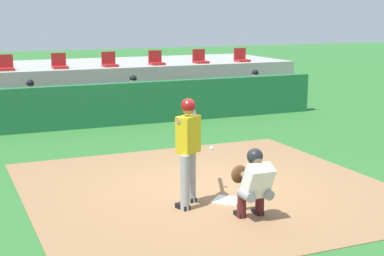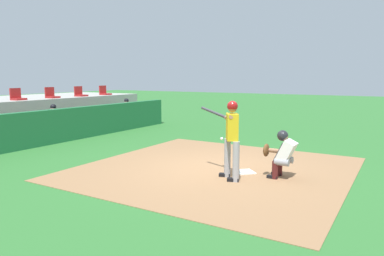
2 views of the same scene
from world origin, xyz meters
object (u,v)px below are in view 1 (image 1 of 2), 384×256
dugout_player_0 (32,102)px  stadium_seat_2 (6,66)px  stadium_seat_3 (59,64)px  batter_at_plate (188,145)px  catcher_crouched (254,181)px  stadium_seat_4 (109,62)px  stadium_seat_7 (241,58)px  stadium_seat_5 (156,61)px  stadium_seat_6 (200,59)px  home_plate (227,200)px  dugout_player_2 (257,89)px  dugout_player_1 (135,96)px

dugout_player_0 → stadium_seat_2: stadium_seat_2 is taller
stadium_seat_3 → batter_at_plate: bearing=-89.3°
catcher_crouched → stadium_seat_2: stadium_seat_2 is taller
dugout_player_0 → stadium_seat_3: stadium_seat_3 is taller
stadium_seat_4 → stadium_seat_7: bearing=0.0°
stadium_seat_5 → dugout_player_0: bearing=-155.4°
stadium_seat_6 → stadium_seat_4: bearing=180.0°
batter_at_plate → dugout_player_0: batter_at_plate is taller
batter_at_plate → dugout_player_0: bearing=99.3°
home_plate → stadium_seat_7: stadium_seat_7 is taller
batter_at_plate → stadium_seat_7: 11.97m
dugout_player_0 → stadium_seat_4: size_ratio=2.71×
dugout_player_0 → stadium_seat_5: 4.97m
home_plate → stadium_seat_4: 10.32m
catcher_crouched → home_plate: bearing=89.6°
home_plate → stadium_seat_3: size_ratio=0.92×
dugout_player_2 → stadium_seat_4: stadium_seat_4 is taller
dugout_player_0 → dugout_player_1: same height
stadium_seat_6 → dugout_player_2: bearing=-61.0°
dugout_player_2 → stadium_seat_3: bearing=161.3°
dugout_player_2 → dugout_player_0: bearing=180.0°
home_plate → stadium_seat_3: 10.32m
dugout_player_1 → stadium_seat_5: stadium_seat_5 is taller
stadium_seat_2 → dugout_player_0: bearing=-78.1°
batter_at_plate → stadium_seat_4: bearing=81.6°
stadium_seat_5 → stadium_seat_2: bearing=180.0°
home_plate → catcher_crouched: catcher_crouched is taller
dugout_player_0 → stadium_seat_7: 8.01m
dugout_player_2 → stadium_seat_2: (-7.63, 2.03, 0.86)m
dugout_player_2 → stadium_seat_7: size_ratio=2.71×
dugout_player_1 → home_plate: bearing=-97.0°
dugout_player_1 → stadium_seat_7: stadium_seat_7 is taller
dugout_player_1 → stadium_seat_4: stadium_seat_4 is taller
stadium_seat_2 → stadium_seat_3: 1.62m
catcher_crouched → stadium_seat_6: 11.84m
stadium_seat_3 → stadium_seat_4: bearing=0.0°
stadium_seat_5 → catcher_crouched: bearing=-102.4°
stadium_seat_3 → stadium_seat_7: size_ratio=1.00×
dugout_player_2 → home_plate: bearing=-122.5°
dugout_player_1 → stadium_seat_5: 2.63m
stadium_seat_4 → stadium_seat_5: size_ratio=1.00×
catcher_crouched → dugout_player_1: 9.10m
catcher_crouched → stadium_seat_5: bearing=77.6°
home_plate → batter_at_plate: 1.22m
batter_at_plate → stadium_seat_7: size_ratio=3.76×
batter_at_plate → dugout_player_1: batter_at_plate is taller
home_plate → batter_at_plate: bearing=174.7°
stadium_seat_5 → stadium_seat_4: bearing=180.0°
stadium_seat_2 → stadium_seat_3: (1.62, 0.00, 0.00)m
stadium_seat_3 → stadium_seat_4: same height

